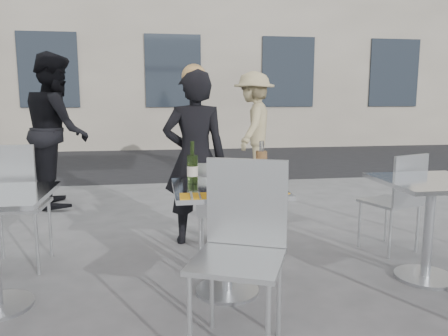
{
  "coord_description": "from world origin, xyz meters",
  "views": [
    {
      "loc": [
        -0.46,
        -2.82,
        1.34
      ],
      "look_at": [
        0.0,
        0.15,
        0.85
      ],
      "focal_mm": 35.0,
      "sensor_mm": 36.0,
      "label": 1
    }
  ],
  "objects": [
    {
      "name": "wineglass_red_a",
      "position": [
        0.1,
        0.02,
        0.86
      ],
      "size": [
        0.07,
        0.07,
        0.16
      ],
      "color": "white",
      "rests_on": "main_table"
    },
    {
      "name": "pizza_far",
      "position": [
        0.11,
        0.21,
        0.77
      ],
      "size": [
        0.31,
        0.31,
        0.03
      ],
      "color": "white",
      "rests_on": "main_table"
    },
    {
      "name": "sugar_shaker",
      "position": [
        0.16,
        0.01,
        0.8
      ],
      "size": [
        0.06,
        0.06,
        0.11
      ],
      "color": "white",
      "rests_on": "main_table"
    },
    {
      "name": "side_table_right",
      "position": [
        1.5,
        0.0,
        0.54
      ],
      "size": [
        0.72,
        0.72,
        0.75
      ],
      "color": "#B7BABF",
      "rests_on": "ground"
    },
    {
      "name": "pedestrian_a",
      "position": [
        -1.68,
        2.84,
        0.94
      ],
      "size": [
        0.91,
        1.06,
        1.88
      ],
      "primitive_type": "imported",
      "rotation": [
        0.0,
        0.0,
        1.81
      ],
      "color": "black",
      "rests_on": "ground"
    },
    {
      "name": "street_asphalt",
      "position": [
        0.0,
        6.5,
        0.0
      ],
      "size": [
        24.0,
        5.0,
        0.0
      ],
      "primitive_type": "cube",
      "color": "black",
      "rests_on": "ground"
    },
    {
      "name": "chair_far",
      "position": [
        0.04,
        0.55,
        0.5
      ],
      "size": [
        0.44,
        0.45,
        0.84
      ],
      "rotation": [
        0.0,
        0.0,
        2.97
      ],
      "color": "silver",
      "rests_on": "ground"
    },
    {
      "name": "wineglass_white_b",
      "position": [
        0.02,
        0.12,
        0.86
      ],
      "size": [
        0.07,
        0.07,
        0.16
      ],
      "color": "white",
      "rests_on": "main_table"
    },
    {
      "name": "pedestrian_b",
      "position": [
        1.08,
        4.03,
        0.87
      ],
      "size": [
        1.06,
        1.3,
        1.75
      ],
      "primitive_type": "imported",
      "rotation": [
        0.0,
        0.0,
        4.29
      ],
      "color": "tan",
      "rests_on": "ground"
    },
    {
      "name": "salad_plate",
      "position": [
        -0.02,
        -0.01,
        0.79
      ],
      "size": [
        0.22,
        0.22,
        0.09
      ],
      "color": "white",
      "rests_on": "main_table"
    },
    {
      "name": "wineglass_red_b",
      "position": [
        0.2,
        0.01,
        0.86
      ],
      "size": [
        0.07,
        0.07,
        0.16
      ],
      "color": "white",
      "rests_on": "main_table"
    },
    {
      "name": "ground",
      "position": [
        0.0,
        0.0,
        0.0
      ],
      "size": [
        80.0,
        80.0,
        0.0
      ],
      "primitive_type": "plane",
      "color": "#5E5E61"
    },
    {
      "name": "chair_near",
      "position": [
        -0.02,
        -0.61,
        0.59
      ],
      "size": [
        0.61,
        0.61,
        1.0
      ],
      "rotation": [
        0.0,
        0.0,
        -0.41
      ],
      "color": "silver",
      "rests_on": "ground"
    },
    {
      "name": "main_table",
      "position": [
        0.0,
        0.0,
        0.54
      ],
      "size": [
        0.72,
        0.72,
        0.75
      ],
      "color": "#B7BABF",
      "rests_on": "ground"
    },
    {
      "name": "napkin_right",
      "position": [
        0.24,
        -0.22,
        0.75
      ],
      "size": [
        0.22,
        0.22,
        0.01
      ],
      "rotation": [
        0.0,
        0.0,
        0.28
      ],
      "color": "#F6AD15",
      "rests_on": "main_table"
    },
    {
      "name": "napkin_left",
      "position": [
        -0.24,
        -0.27,
        0.75
      ],
      "size": [
        0.19,
        0.2,
        0.01
      ],
      "rotation": [
        0.0,
        0.0,
        -0.04
      ],
      "color": "#F6AD15",
      "rests_on": "main_table"
    },
    {
      "name": "carafe",
      "position": [
        0.26,
        0.11,
        0.87
      ],
      "size": [
        0.08,
        0.08,
        0.29
      ],
      "color": "tan",
      "rests_on": "main_table"
    },
    {
      "name": "wineglass_white_a",
      "position": [
        -0.06,
        -0.01,
        0.86
      ],
      "size": [
        0.07,
        0.07,
        0.16
      ],
      "color": "white",
      "rests_on": "main_table"
    },
    {
      "name": "side_chair_rfar",
      "position": [
        1.57,
        0.54,
        0.52
      ],
      "size": [
        0.51,
        0.52,
        0.87
      ],
      "rotation": [
        0.0,
        0.0,
        3.49
      ],
      "color": "silver",
      "rests_on": "ground"
    },
    {
      "name": "woman_diner",
      "position": [
        -0.12,
        1.11,
        0.79
      ],
      "size": [
        0.58,
        0.39,
        1.58
      ],
      "primitive_type": "imported",
      "rotation": [
        0.0,
        0.0,
        3.13
      ],
      "color": "black",
      "rests_on": "ground"
    },
    {
      "name": "side_chair_lfar",
      "position": [
        -1.57,
        0.62,
        0.59
      ],
      "size": [
        0.46,
        0.48,
        1.0
      ],
      "rotation": [
        0.0,
        0.0,
        3.12
      ],
      "color": "silver",
      "rests_on": "ground"
    },
    {
      "name": "pizza_near",
      "position": [
        0.03,
        -0.19,
        0.76
      ],
      "size": [
        0.35,
        0.35,
        0.02
      ],
      "color": "tan",
      "rests_on": "main_table"
    },
    {
      "name": "wine_bottle",
      "position": [
        -0.22,
        0.12,
        0.86
      ],
      "size": [
        0.07,
        0.08,
        0.29
      ],
      "color": "#385620",
      "rests_on": "main_table"
    }
  ]
}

